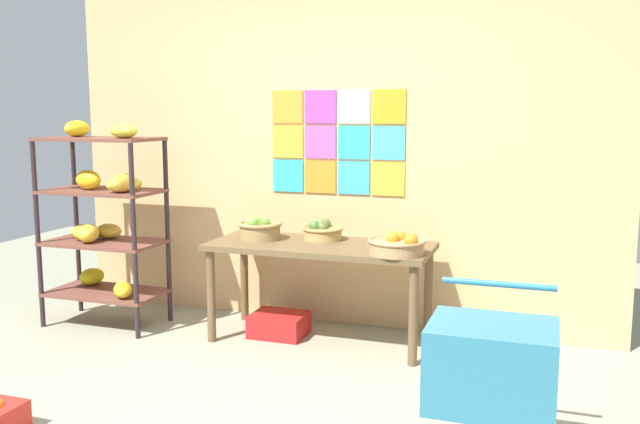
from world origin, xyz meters
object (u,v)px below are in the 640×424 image
object	(u,v)px
banana_shelf_unit	(103,212)
shopping_cart	(491,372)
fruit_basket_left	(260,229)
fruit_basket_back_left	(397,245)
display_table	(320,256)
fruit_basket_centre	(322,231)
produce_crate_under_table	(279,324)

from	to	relation	value
banana_shelf_unit	shopping_cart	distance (m)	3.24
fruit_basket_left	shopping_cart	xyz separation A→B (m)	(1.77, -1.48, -0.30)
banana_shelf_unit	fruit_basket_back_left	size ratio (longest dim) A/B	4.10
shopping_cart	display_table	bearing A→B (deg)	131.53
fruit_basket_centre	shopping_cart	distance (m)	2.10
display_table	fruit_basket_centre	xyz separation A→B (m)	(-0.04, 0.15, 0.15)
fruit_basket_left	fruit_basket_centre	bearing A→B (deg)	16.13
fruit_basket_back_left	shopping_cart	world-z (taller)	fruit_basket_back_left
shopping_cart	fruit_basket_left	bearing A→B (deg)	139.91
banana_shelf_unit	fruit_basket_centre	distance (m)	1.65
display_table	shopping_cart	xyz separation A→B (m)	(1.30, -1.45, -0.14)
banana_shelf_unit	fruit_basket_back_left	xyz separation A→B (m)	(2.24, 0.01, -0.11)
banana_shelf_unit	shopping_cart	xyz separation A→B (m)	(2.95, -1.27, -0.39)
shopping_cart	banana_shelf_unit	bearing A→B (deg)	156.46
banana_shelf_unit	shopping_cart	bearing A→B (deg)	-23.32
banana_shelf_unit	fruit_basket_centre	bearing A→B (deg)	11.53
display_table	produce_crate_under_table	size ratio (longest dim) A/B	4.01
display_table	fruit_basket_left	xyz separation A→B (m)	(-0.47, 0.02, 0.16)
banana_shelf_unit	fruit_basket_centre	xyz separation A→B (m)	(1.62, 0.33, -0.11)
fruit_basket_centre	produce_crate_under_table	distance (m)	0.75
banana_shelf_unit	display_table	world-z (taller)	banana_shelf_unit
banana_shelf_unit	display_table	xyz separation A→B (m)	(1.65, 0.18, -0.25)
fruit_basket_left	banana_shelf_unit	bearing A→B (deg)	-170.20
display_table	shopping_cart	size ratio (longest dim) A/B	1.88
fruit_basket_left	shopping_cart	bearing A→B (deg)	-39.87
fruit_basket_left	produce_crate_under_table	distance (m)	0.71
fruit_basket_back_left	shopping_cart	bearing A→B (deg)	-60.90
fruit_basket_left	fruit_basket_centre	distance (m)	0.45
banana_shelf_unit	shopping_cart	size ratio (longest dim) A/B	1.87
produce_crate_under_table	fruit_basket_centre	bearing A→B (deg)	27.44
banana_shelf_unit	produce_crate_under_table	bearing A→B (deg)	7.83
fruit_basket_left	fruit_basket_back_left	xyz separation A→B (m)	(1.05, -0.19, -0.02)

